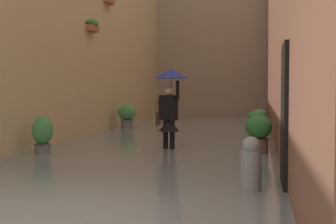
{
  "coord_description": "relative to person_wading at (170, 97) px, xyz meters",
  "views": [
    {
      "loc": [
        -2.38,
        4.7,
        1.54
      ],
      "look_at": [
        -0.11,
        -7.4,
        0.93
      ],
      "focal_mm": 52.12,
      "sensor_mm": 36.0,
      "label": 1
    }
  ],
  "objects": [
    {
      "name": "ground_plane",
      "position": [
        0.31,
        -3.3,
        -1.33
      ],
      "size": [
        60.0,
        60.0,
        0.0
      ],
      "primitive_type": "plane",
      "color": "#605B56"
    },
    {
      "name": "flood_water",
      "position": [
        0.31,
        -3.3,
        -1.28
      ],
      "size": [
        6.35,
        25.78,
        0.1
      ],
      "primitive_type": "cube",
      "color": "slate",
      "rests_on": "ground_plane"
    },
    {
      "name": "building_facade_far",
      "position": [
        0.31,
        -14.09,
        3.66
      ],
      "size": [
        9.15,
        1.8,
        10.0
      ],
      "primitive_type": "cube",
      "color": "gray",
      "rests_on": "ground_plane"
    },
    {
      "name": "person_wading",
      "position": [
        0.0,
        0.0,
        0.0
      ],
      "size": [
        0.85,
        0.85,
        2.06
      ],
      "color": "#4C4233",
      "rests_on": "ground_plane"
    },
    {
      "name": "potted_plant_far_right",
      "position": [
        2.61,
        1.3,
        -0.83
      ],
      "size": [
        0.46,
        0.46,
        0.93
      ],
      "color": "#66605B",
      "rests_on": "ground_plane"
    },
    {
      "name": "potted_plant_mid_left",
      "position": [
        -2.1,
        -4.64,
        -0.82
      ],
      "size": [
        0.49,
        0.49,
        0.87
      ],
      "color": "#9E563D",
      "rests_on": "ground_plane"
    },
    {
      "name": "potted_plant_near_right",
      "position": [
        2.56,
        -5.47,
        -0.77
      ],
      "size": [
        0.65,
        0.65,
        0.96
      ],
      "color": "#66605B",
      "rests_on": "ground_plane"
    },
    {
      "name": "potted_plant_far_left",
      "position": [
        -2.0,
        -6.15,
        -0.89
      ],
      "size": [
        0.61,
        0.61,
        0.74
      ],
      "color": "#66605B",
      "rests_on": "ground_plane"
    },
    {
      "name": "potted_plant_near_left",
      "position": [
        -2.07,
        0.2,
        -0.8
      ],
      "size": [
        0.59,
        0.59,
        0.94
      ],
      "color": "brown",
      "rests_on": "ground_plane"
    },
    {
      "name": "mooring_bollard",
      "position": [
        -1.97,
        4.38,
        -0.91
      ],
      "size": [
        0.29,
        0.29,
        0.86
      ],
      "color": "gray",
      "rests_on": "ground_plane"
    }
  ]
}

